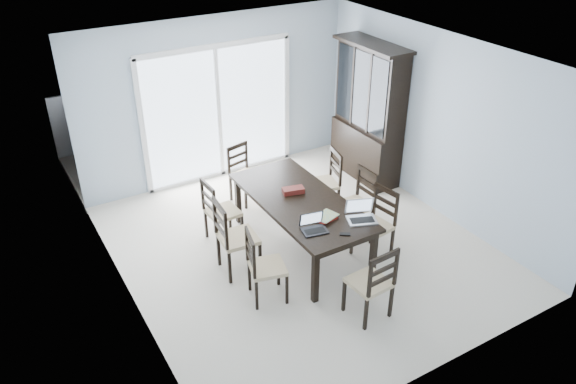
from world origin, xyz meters
name	(u,v)px	position (x,y,z in m)	size (l,w,h in m)	color
floor	(300,247)	(0.00, 0.00, 0.00)	(5.00, 5.00, 0.00)	beige
ceiling	(303,57)	(0.00, 0.00, 2.60)	(5.00, 5.00, 0.00)	white
back_wall	(217,99)	(0.00, 2.50, 1.30)	(4.50, 0.02, 2.60)	#A8BAC9
wall_left	(120,210)	(-2.25, 0.00, 1.30)	(0.02, 5.00, 2.60)	#A8BAC9
wall_right	(437,124)	(2.25, 0.00, 1.30)	(0.02, 5.00, 2.60)	#A8BAC9
balcony	(199,153)	(0.00, 3.50, -0.05)	(4.50, 2.00, 0.10)	gray
railing	(176,105)	(0.00, 4.50, 0.55)	(4.50, 0.06, 1.10)	#99999E
dining_table	(301,205)	(0.00, 0.00, 0.67)	(1.00, 2.20, 0.75)	black
china_hutch	(368,114)	(2.02, 1.25, 1.07)	(0.50, 1.38, 2.20)	black
sliding_door	(219,112)	(0.00, 2.48, 1.09)	(2.52, 0.05, 2.18)	silver
chair_left_near	(260,260)	(-0.94, -0.63, 0.56)	(0.49, 0.49, 1.06)	black
chair_left_mid	(230,230)	(-1.01, 0.00, 0.62)	(0.49, 0.48, 1.18)	black
chair_left_far	(216,206)	(-0.88, 0.70, 0.57)	(0.43, 0.42, 1.07)	black
chair_right_near	(379,215)	(0.81, -0.60, 0.57)	(0.47, 0.46, 1.08)	black
chair_right_mid	(360,195)	(0.92, -0.06, 0.57)	(0.43, 0.42, 1.08)	black
chair_right_far	(329,175)	(0.88, 0.64, 0.58)	(0.50, 0.49, 1.09)	black
chair_end_near	(375,277)	(-0.02, -1.57, 0.58)	(0.44, 0.45, 1.10)	black
chair_end_far	(242,167)	(-0.06, 1.57, 0.54)	(0.47, 0.48, 1.02)	black
laptop_dark	(315,228)	(-0.24, -0.70, 0.80)	(0.33, 0.26, 0.20)	black
laptop_silver	(362,217)	(0.37, -0.80, 0.81)	(0.41, 0.35, 0.24)	silver
book_stack	(326,217)	(0.02, -0.54, 0.77)	(0.32, 0.28, 0.04)	maroon
cell_phone	(345,234)	(0.02, -0.93, 0.76)	(0.12, 0.06, 0.01)	black
game_box	(293,190)	(0.01, 0.20, 0.78)	(0.28, 0.14, 0.07)	#460E0E
hot_tub	(155,135)	(-0.78, 3.44, 0.51)	(2.12, 1.92, 1.02)	maroon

